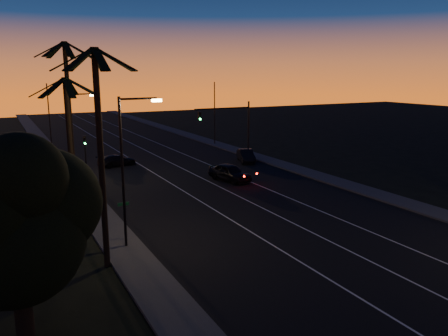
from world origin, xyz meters
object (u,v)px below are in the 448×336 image
lead_car (230,172)px  right_car (246,156)px  signal_mast (231,121)px  cross_car (117,160)px

lead_car → right_car: (6.12, 7.24, -0.09)m
signal_mast → lead_car: signal_mast is taller
signal_mast → right_car: size_ratio=1.52×
signal_mast → cross_car: bearing=163.6°
lead_car → right_car: size_ratio=1.21×
cross_car → signal_mast: bearing=-16.4°
signal_mast → right_car: signal_mast is taller
cross_car → right_car: bearing=-18.7°
signal_mast → lead_car: (-4.68, -8.28, -3.95)m
lead_car → signal_mast: bearing=60.5°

